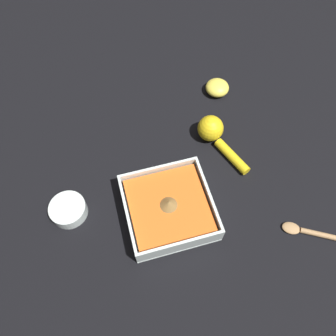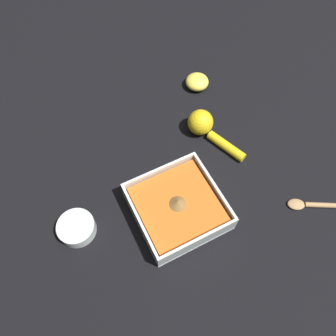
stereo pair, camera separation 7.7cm
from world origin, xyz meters
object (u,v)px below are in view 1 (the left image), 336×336
object	(u,v)px
lemon_half	(217,88)
wooden_spoon	(325,236)
square_dish	(169,208)
lemon_squeezer	(214,133)
spice_bowl	(69,210)

from	to	relation	value
lemon_half	wooden_spoon	bearing A→B (deg)	100.58
square_dish	lemon_squeezer	xyz separation A→B (m)	(-0.17, -0.16, 0.01)
square_dish	spice_bowl	distance (m)	0.23
spice_bowl	lemon_squeezer	size ratio (longest dim) A/B	0.48
lemon_squeezer	wooden_spoon	size ratio (longest dim) A/B	0.87
square_dish	wooden_spoon	xyz separation A→B (m)	(-0.32, 0.15, -0.02)
spice_bowl	wooden_spoon	world-z (taller)	spice_bowl
square_dish	lemon_squeezer	distance (m)	0.23
spice_bowl	lemon_squeezer	world-z (taller)	lemon_squeezer
lemon_squeezer	wooden_spoon	bearing A→B (deg)	-174.63
lemon_squeezer	wooden_spoon	distance (m)	0.35
lemon_squeezer	lemon_half	world-z (taller)	lemon_squeezer
lemon_squeezer	wooden_spoon	world-z (taller)	lemon_squeezer
spice_bowl	wooden_spoon	xyz separation A→B (m)	(-0.54, 0.21, -0.01)
square_dish	lemon_squeezer	size ratio (longest dim) A/B	1.12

